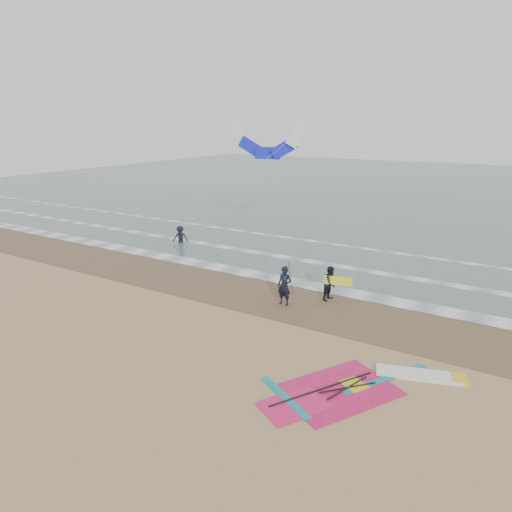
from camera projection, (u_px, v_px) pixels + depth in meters
The scene contains 11 objects.
ground at pixel (225, 355), 16.40m from camera, with size 120.00×120.00×0.00m, color tan.
sea_water at pixel (450, 190), 55.78m from camera, with size 120.00×80.00×0.02m, color #47605E.
wet_sand_band at pixel (299, 301), 21.32m from camera, with size 120.00×5.00×0.01m, color brown.
foam_waterline at pixel (335, 275), 24.96m from camera, with size 120.00×9.15×0.02m.
windsurf_rig at pixel (362, 387), 14.38m from camera, with size 5.88×5.57×0.14m.
person_standing at pixel (284, 286), 20.67m from camera, with size 0.67×0.44×1.83m, color black.
person_walking at pixel (331, 283), 21.31m from camera, with size 0.80×0.62×1.64m, color black.
person_wading at pixel (180, 232), 31.12m from camera, with size 1.03×0.59×1.60m, color black.
held_pole at pixel (290, 278), 20.40m from camera, with size 0.17×0.86×1.82m.
carried_kiteboard at pixel (338, 281), 20.97m from camera, with size 1.30×0.51×0.39m.
surf_kite at pixel (267, 143), 29.43m from camera, with size 7.97×3.35×7.23m.
Camera 1 is at (8.55, -12.02, 8.08)m, focal length 32.00 mm.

